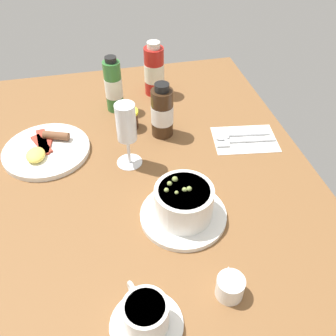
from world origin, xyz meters
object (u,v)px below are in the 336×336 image
sauce_bottle_red (154,71)px  breakfast_plate (46,150)px  porridge_bowl (184,204)px  sauce_bottle_green (113,86)px  jam_jar (129,119)px  cutlery_setting (243,139)px  wine_glass (126,126)px  sauce_bottle_brown (162,112)px  creamer_jug (230,286)px  coffee_cup (146,316)px

sauce_bottle_red → breakfast_plate: size_ratio=0.75×
porridge_bowl → sauce_bottle_green: (46.21, 9.60, 3.75)cm
sauce_bottle_red → jam_jar: bearing=148.1°
cutlery_setting → wine_glass: size_ratio=1.08×
sauce_bottle_red → breakfast_plate: (-23.68, 33.87, -6.88)cm
wine_glass → sauce_bottle_green: wine_glass is taller
sauce_bottle_green → sauce_bottle_brown: sauce_bottle_green is taller
creamer_jug → sauce_bottle_green: sauce_bottle_green is taller
jam_jar → breakfast_plate: bearing=105.9°
wine_glass → jam_jar: size_ratio=3.13×
cutlery_setting → breakfast_plate: 53.38cm
sauce_bottle_green → breakfast_plate: size_ratio=0.75×
coffee_cup → cutlery_setting: bearing=-37.8°
coffee_cup → sauce_bottle_red: (75.12, -16.04, 4.70)cm
creamer_jug → sauce_bottle_green: (65.75, 13.36, 5.59)cm
wine_glass → sauce_bottle_green: 25.80cm
wine_glass → breakfast_plate: size_ratio=0.77×
cutlery_setting → porridge_bowl: bearing=135.3°
cutlery_setting → breakfast_plate: size_ratio=0.83×
creamer_jug → jam_jar: jam_jar is taller
porridge_bowl → creamer_jug: bearing=-169.1°
jam_jar → sauce_bottle_green: size_ratio=0.33×
sauce_bottle_green → sauce_bottle_brown: size_ratio=1.08×
cutlery_setting → sauce_bottle_brown: 23.58cm
breakfast_plate → jam_jar: bearing=-74.1°
wine_glass → sauce_bottle_brown: size_ratio=1.11×
breakfast_plate → porridge_bowl: bearing=-134.3°
porridge_bowl → wine_glass: size_ratio=1.10×
porridge_bowl → sauce_bottle_brown: 31.10cm
sauce_bottle_green → sauce_bottle_red: bearing=-63.4°
creamer_jug → sauce_bottle_green: 67.33cm
creamer_jug → breakfast_plate: (48.82, 33.77, -1.36)cm
sauce_bottle_brown → breakfast_plate: bearing=92.9°
cutlery_setting → jam_jar: (12.60, 29.81, 2.56)cm
jam_jar → sauce_bottle_green: (10.32, 2.81, 5.09)cm
wine_glass → jam_jar: bearing=-8.3°
porridge_bowl → wine_glass: (20.66, 9.01, 7.32)cm
cutlery_setting → sauce_bottle_green: sauce_bottle_green is taller
porridge_bowl → breakfast_plate: porridge_bowl is taller
jam_jar → sauce_bottle_red: bearing=-31.9°
cutlery_setting → creamer_jug: (-42.82, 19.26, 2.05)cm
porridge_bowl → cutlery_setting: bearing=-44.7°
creamer_jug → sauce_bottle_brown: (50.45, 1.96, 4.81)cm
coffee_cup → creamer_jug: bearing=-80.7°
sauce_bottle_green → breakfast_plate: (-16.93, 20.41, -6.95)cm
jam_jar → sauce_bottle_red: size_ratio=0.33×
sauce_bottle_green → coffee_cup: bearing=177.8°
sauce_bottle_green → porridge_bowl: bearing=-168.3°
cutlery_setting → breakfast_plate: (6.00, 53.03, 0.69)cm
coffee_cup → sauce_bottle_red: 76.96cm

